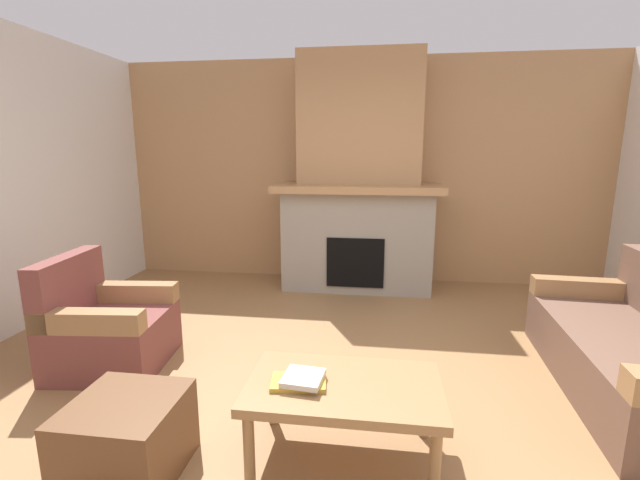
% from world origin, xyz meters
% --- Properties ---
extents(ground, '(9.00, 9.00, 0.00)m').
position_xyz_m(ground, '(0.00, 0.00, 0.00)').
color(ground, olive).
extents(wall_back_wood_panel, '(6.00, 0.12, 2.70)m').
position_xyz_m(wall_back_wood_panel, '(0.00, 3.00, 1.35)').
color(wall_back_wood_panel, tan).
rests_on(wall_back_wood_panel, ground).
extents(fireplace, '(1.90, 0.82, 2.70)m').
position_xyz_m(fireplace, '(0.00, 2.62, 1.16)').
color(fireplace, gray).
rests_on(fireplace, ground).
extents(armchair, '(0.84, 0.84, 0.85)m').
position_xyz_m(armchair, '(-1.77, 0.37, 0.29)').
color(armchair, brown).
rests_on(armchair, ground).
extents(coffee_table, '(1.00, 0.60, 0.43)m').
position_xyz_m(coffee_table, '(0.09, -0.41, 0.38)').
color(coffee_table, '#997047').
rests_on(coffee_table, ground).
extents(ottoman, '(0.52, 0.52, 0.40)m').
position_xyz_m(ottoman, '(-0.97, -0.67, 0.20)').
color(ottoman, brown).
rests_on(ottoman, ground).
extents(book_stack_near_edge, '(0.30, 0.22, 0.05)m').
position_xyz_m(book_stack_near_edge, '(-0.13, -0.45, 0.46)').
color(book_stack_near_edge, gold).
rests_on(book_stack_near_edge, coffee_table).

